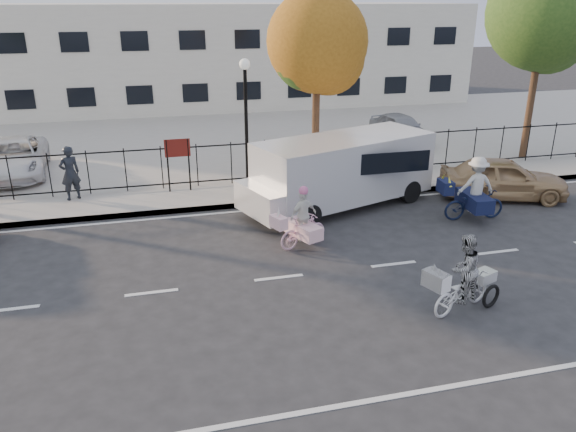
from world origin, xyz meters
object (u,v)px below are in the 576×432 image
object	(u,v)px
zebra_trike	(463,281)
pedestrian	(70,173)
white_van	(341,169)
lot_car_d	(401,128)
lamppost	(246,101)
lot_car_b	(14,158)
unicorn_bike	(302,225)
bull_bike	(474,195)
gold_sedan	(503,178)

from	to	relation	value
zebra_trike	pedestrian	world-z (taller)	pedestrian
pedestrian	white_van	bearing A→B (deg)	138.58
white_van	lot_car_d	distance (m)	8.88
lamppost	lot_car_d	world-z (taller)	lamppost
white_van	lot_car_b	distance (m)	12.19
lot_car_d	lamppost	bearing A→B (deg)	-156.91
zebra_trike	white_van	bearing A→B (deg)	-17.70
unicorn_bike	lot_car_b	size ratio (longest dim) A/B	0.37
bull_bike	lamppost	bearing A→B (deg)	58.56
bull_bike	gold_sedan	bearing A→B (deg)	-48.62
gold_sedan	pedestrian	xyz separation A→B (m)	(-13.91, 2.99, 0.34)
unicorn_bike	zebra_trike	bearing A→B (deg)	-170.95
zebra_trike	bull_bike	distance (m)	5.67
lamppost	pedestrian	world-z (taller)	lamppost
bull_bike	gold_sedan	size ratio (longest dim) A/B	0.52
unicorn_bike	gold_sedan	distance (m)	7.86
zebra_trike	unicorn_bike	distance (m)	4.70
bull_bike	lot_car_d	size ratio (longest dim) A/B	0.57
bull_bike	lot_car_d	world-z (taller)	bull_bike
lot_car_b	zebra_trike	bearing A→B (deg)	-53.21
gold_sedan	lot_car_d	distance (m)	7.68
lamppost	zebra_trike	distance (m)	9.96
bull_bike	gold_sedan	world-z (taller)	bull_bike
zebra_trike	lot_car_d	bearing A→B (deg)	-40.69
lamppost	lot_car_b	world-z (taller)	lamppost
unicorn_bike	lot_car_b	distance (m)	12.20
gold_sedan	lot_car_b	size ratio (longest dim) A/B	0.87
zebra_trike	white_van	world-z (taller)	white_van
lamppost	gold_sedan	world-z (taller)	lamppost
zebra_trike	unicorn_bike	xyz separation A→B (m)	(-2.43, 4.03, -0.04)
gold_sedan	lot_car_b	bearing A→B (deg)	87.91
bull_bike	white_van	world-z (taller)	white_van
lamppost	zebra_trike	bearing A→B (deg)	-72.11
unicorn_bike	gold_sedan	bearing A→B (deg)	-96.02
bull_bike	pedestrian	size ratio (longest dim) A/B	1.19
gold_sedan	lot_car_d	xyz separation A→B (m)	(-0.16, 7.67, 0.09)
zebra_trike	unicorn_bike	world-z (taller)	zebra_trike
lot_car_d	zebra_trike	bearing A→B (deg)	-117.12
unicorn_bike	white_van	world-z (taller)	white_van
bull_bike	lot_car_d	distance (m)	9.33
lamppost	bull_bike	size ratio (longest dim) A/B	2.04
zebra_trike	pedestrian	xyz separation A→B (m)	(-8.78, 9.18, 0.36)
unicorn_bike	lot_car_d	world-z (taller)	unicorn_bike
lot_car_b	lamppost	bearing A→B (deg)	-27.33
lamppost	white_van	xyz separation A→B (m)	(2.58, -2.39, -1.87)
pedestrian	lot_car_b	xyz separation A→B (m)	(-2.32, 3.42, -0.24)
white_van	gold_sedan	bearing A→B (deg)	-25.51
unicorn_bike	lot_car_d	size ratio (longest dim) A/B	0.46
gold_sedan	lot_car_d	world-z (taller)	lot_car_d
bull_bike	lot_car_b	size ratio (longest dim) A/B	0.45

